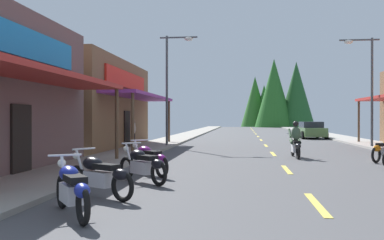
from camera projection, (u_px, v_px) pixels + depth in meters
The scene contains 15 objects.
ground at pixel (260, 140), 34.39m from camera, with size 10.84×97.09×0.10m, color #4C4C4F.
sidewalk_left at pixel (178, 138), 35.15m from camera, with size 2.47×97.09×0.12m, color gray.
sidewalk_right at pixel (347, 139), 33.62m from camera, with size 2.47×97.09×0.12m, color #9E9991.
centerline_dashes at pixel (258, 137), 39.13m from camera, with size 0.16×74.25×0.01m.
storefront_left_far at pixel (60, 105), 24.68m from camera, with size 9.60×11.17×4.91m.
streetlamp_left at pixel (172, 75), 25.23m from camera, with size 2.20×0.30×6.49m.
streetlamp_right at pixel (366, 76), 24.44m from camera, with size 2.20×0.30×6.22m.
motorcycle_parked_left_0 at pixel (72, 188), 7.44m from camera, with size 1.32×1.80×1.04m.
motorcycle_parked_left_1 at pixel (99, 175), 9.20m from camera, with size 1.86×1.23×1.04m.
motorcycle_parked_left_2 at pixel (142, 164), 11.31m from camera, with size 1.64×1.53×1.04m.
motorcycle_parked_left_3 at pixel (148, 159), 12.83m from camera, with size 1.55×1.62×1.04m.
rider_cruising_lead at pixel (295, 143), 18.43m from camera, with size 0.60×2.14×1.57m.
pedestrian_by_shop at pixel (133, 131), 24.17m from camera, with size 0.26×0.57×1.65m.
parked_car_curbside at pixel (311, 130), 36.05m from camera, with size 2.28×4.41×1.40m.
treeline_backdrop at pixel (277, 98), 83.00m from camera, with size 13.79×11.87×12.81m.
Camera 1 is at (-1.46, -1.23, 1.70)m, focal length 40.56 mm.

